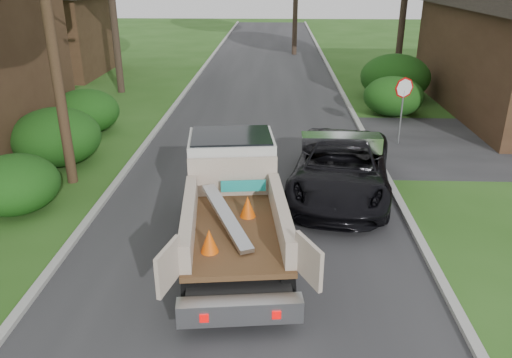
{
  "coord_description": "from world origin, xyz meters",
  "views": [
    {
      "loc": [
        0.63,
        -8.75,
        5.97
      ],
      "look_at": [
        0.19,
        2.58,
        1.2
      ],
      "focal_mm": 35.0,
      "sensor_mm": 36.0,
      "label": 1
    }
  ],
  "objects_px": {
    "utility_pole": "(46,2)",
    "black_pickup": "(341,167)",
    "flatbed_truck": "(233,190)",
    "stop_sign": "(403,97)",
    "house_left_far": "(42,22)"
  },
  "relations": [
    {
      "from": "utility_pole",
      "to": "black_pickup",
      "type": "height_order",
      "value": "utility_pole"
    },
    {
      "from": "stop_sign",
      "to": "black_pickup",
      "type": "relative_size",
      "value": 0.43
    },
    {
      "from": "stop_sign",
      "to": "flatbed_truck",
      "type": "xyz_separation_m",
      "value": [
        -5.53,
        -7.09,
        -0.58
      ]
    },
    {
      "from": "stop_sign",
      "to": "house_left_far",
      "type": "height_order",
      "value": "house_left_far"
    },
    {
      "from": "house_left_far",
      "to": "flatbed_truck",
      "type": "height_order",
      "value": "house_left_far"
    },
    {
      "from": "utility_pole",
      "to": "house_left_far",
      "type": "distance_m",
      "value": 18.93
    },
    {
      "from": "flatbed_truck",
      "to": "stop_sign",
      "type": "bearing_deg",
      "value": 45.69
    },
    {
      "from": "utility_pole",
      "to": "house_left_far",
      "type": "height_order",
      "value": "utility_pole"
    },
    {
      "from": "utility_pole",
      "to": "house_left_far",
      "type": "xyz_separation_m",
      "value": [
        -8.02,
        17.02,
        -2.12
      ]
    },
    {
      "from": "stop_sign",
      "to": "black_pickup",
      "type": "distance_m",
      "value": 5.32
    },
    {
      "from": "utility_pole",
      "to": "house_left_far",
      "type": "relative_size",
      "value": 1.32
    },
    {
      "from": "stop_sign",
      "to": "utility_pole",
      "type": "relative_size",
      "value": 0.25
    },
    {
      "from": "flatbed_truck",
      "to": "black_pickup",
      "type": "relative_size",
      "value": 1.06
    },
    {
      "from": "utility_pole",
      "to": "black_pickup",
      "type": "xyz_separation_m",
      "value": [
        8.01,
        -0.48,
        -4.38
      ]
    },
    {
      "from": "utility_pole",
      "to": "black_pickup",
      "type": "bearing_deg",
      "value": -3.44
    }
  ]
}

